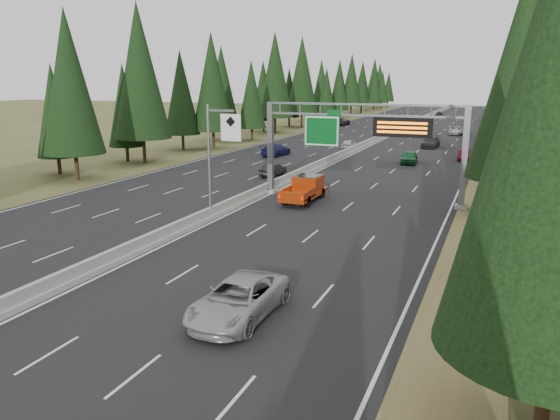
{
  "coord_description": "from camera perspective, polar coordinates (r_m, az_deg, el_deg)",
  "views": [
    {
      "loc": [
        18.73,
        -7.88,
        9.73
      ],
      "look_at": [
        7.35,
        20.0,
        2.5
      ],
      "focal_mm": 35.0,
      "sensor_mm": 36.0,
      "label": 1
    }
  ],
  "objects": [
    {
      "name": "silver_minivan",
      "position": [
        22.9,
        -4.33,
        -9.27
      ],
      "size": [
        2.76,
        5.81,
        1.6
      ],
      "primitive_type": "imported",
      "rotation": [
        0.0,
        0.0,
        -0.02
      ],
      "color": "#9D9CA0",
      "rests_on": "road"
    },
    {
      "name": "shoulder_right",
      "position": [
        88.42,
        21.6,
        6.27
      ],
      "size": [
        3.6,
        260.0,
        0.06
      ],
      "primitive_type": "cube",
      "color": "olive",
      "rests_on": "ground"
    },
    {
      "name": "car_onc_blue",
      "position": [
        70.95,
        -0.45,
        6.32
      ],
      "size": [
        2.62,
        5.47,
        1.54
      ],
      "primitive_type": "imported",
      "rotation": [
        0.0,
        0.0,
        3.05
      ],
      "color": "#16194E",
      "rests_on": "road"
    },
    {
      "name": "car_ahead_far",
      "position": [
        153.33,
        16.28,
        9.62
      ],
      "size": [
        1.7,
        4.0,
        1.35
      ],
      "primitive_type": "imported",
      "rotation": [
        0.0,
        0.0,
        -0.03
      ],
      "color": "black",
      "rests_on": "road"
    },
    {
      "name": "red_pickup",
      "position": [
        44.53,
        2.75,
        2.42
      ],
      "size": [
        2.17,
        6.08,
        1.98
      ],
      "color": "black",
      "rests_on": "road"
    },
    {
      "name": "car_onc_white",
      "position": [
        78.84,
        7.25,
        6.85
      ],
      "size": [
        1.62,
        3.88,
        1.31
      ],
      "primitive_type": "imported",
      "rotation": [
        0.0,
        0.0,
        3.12
      ],
      "color": "#B1B1B1",
      "rests_on": "road"
    },
    {
      "name": "car_ahead_green",
      "position": [
        66.13,
        13.36,
        5.4
      ],
      "size": [
        2.07,
        4.49,
        1.49
      ],
      "primitive_type": "imported",
      "rotation": [
        0.0,
        0.0,
        0.07
      ],
      "color": "#16622D",
      "rests_on": "road"
    },
    {
      "name": "tree_row_right",
      "position": [
        80.48,
        25.27,
        11.87
      ],
      "size": [
        12.28,
        244.81,
        18.25
      ],
      "color": "black",
      "rests_on": "ground"
    },
    {
      "name": "car_ahead_dkgrey",
      "position": [
        82.55,
        15.48,
        6.85
      ],
      "size": [
        2.38,
        5.39,
        1.54
      ],
      "primitive_type": "imported",
      "rotation": [
        0.0,
        0.0,
        -0.04
      ],
      "color": "black",
      "rests_on": "road"
    },
    {
      "name": "car_onc_far",
      "position": [
        119.66,
        6.45,
        9.18
      ],
      "size": [
        2.69,
        5.73,
        1.58
      ],
      "primitive_type": "imported",
      "rotation": [
        0.0,
        0.0,
        3.13
      ],
      "color": "black",
      "rests_on": "road"
    },
    {
      "name": "car_ahead_dkred",
      "position": [
        70.74,
        18.68,
        5.49
      ],
      "size": [
        1.48,
        3.96,
        1.29
      ],
      "primitive_type": "imported",
      "rotation": [
        0.0,
        0.0,
        0.03
      ],
      "color": "#5E0D1D",
      "rests_on": "road"
    },
    {
      "name": "road",
      "position": [
        90.38,
        10.2,
        7.14
      ],
      "size": [
        32.0,
        260.0,
        0.08
      ],
      "primitive_type": "cube",
      "color": "black",
      "rests_on": "ground"
    },
    {
      "name": "tree_row_left",
      "position": [
        81.06,
        -8.1,
        12.98
      ],
      "size": [
        11.67,
        246.0,
        18.39
      ],
      "color": "black",
      "rests_on": "ground"
    },
    {
      "name": "hov_sign_pole",
      "position": [
        37.86,
        -6.69,
        5.82
      ],
      "size": [
        2.8,
        0.5,
        8.0
      ],
      "color": "slate",
      "rests_on": "road"
    },
    {
      "name": "median_barrier",
      "position": [
        90.34,
        10.21,
        7.38
      ],
      "size": [
        0.7,
        260.0,
        0.85
      ],
      "color": "gray",
      "rests_on": "road"
    },
    {
      "name": "shoulder_left",
      "position": [
        95.66,
        -0.36,
        7.69
      ],
      "size": [
        3.6,
        260.0,
        0.06
      ],
      "primitive_type": "cube",
      "color": "#4A4F25",
      "rests_on": "ground"
    },
    {
      "name": "car_ahead_white",
      "position": [
        103.2,
        17.9,
        7.9
      ],
      "size": [
        2.81,
        5.37,
        1.44
      ],
      "primitive_type": "imported",
      "rotation": [
        0.0,
        0.0,
        0.08
      ],
      "color": "#B8B8B8",
      "rests_on": "road"
    },
    {
      "name": "sign_gantry",
      "position": [
        44.1,
        9.32,
        7.52
      ],
      "size": [
        16.75,
        0.98,
        7.8
      ],
      "color": "slate",
      "rests_on": "road"
    },
    {
      "name": "car_onc_near",
      "position": [
        55.92,
        -0.74,
        4.23
      ],
      "size": [
        1.62,
        3.95,
        1.27
      ],
      "primitive_type": "imported",
      "rotation": [
        0.0,
        0.0,
        3.07
      ],
      "color": "black",
      "rests_on": "road"
    }
  ]
}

